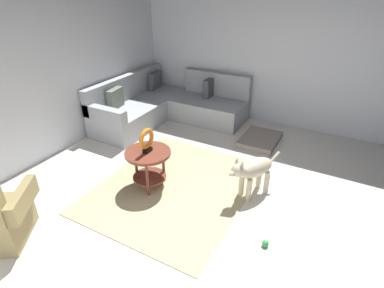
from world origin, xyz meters
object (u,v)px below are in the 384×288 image
Objects in this scene: side_table at (148,160)px; dog_bed_mat at (260,139)px; dog at (253,171)px; sectional_couch at (166,106)px; torus_sculpture at (147,140)px; dog_toy_ball at (265,243)px.

side_table is 0.75× the size of dog_bed_mat.
dog reaches higher than side_table.
sectional_couch reaches higher than torus_sculpture.
side_table is 0.29m from torus_sculpture.
side_table is 0.78× the size of dog.
torus_sculpture reaches higher than dog_bed_mat.
torus_sculpture is 0.41× the size of dog_bed_mat.
torus_sculpture is 0.42× the size of dog.
side_table is at bearing 154.59° from dog_bed_mat.
side_table reaches higher than dog_toy_ball.
sectional_couch is 2.26m from torus_sculpture.
dog_bed_mat reaches higher than dog_toy_ball.
torus_sculpture is at bearing -153.25° from sectional_couch.
dog_bed_mat is at bearing -90.36° from sectional_couch.
side_table is at bearing 48.74° from dog.
torus_sculpture reaches higher than dog.
dog_toy_ball is at bearing -130.17° from sectional_couch.
dog_bed_mat is 2.40m from dog_toy_ball.
sectional_couch is at bearing 26.75° from side_table.
side_table is (-1.98, -1.00, 0.12)m from sectional_couch.
dog_bed_mat is at bearing 18.74° from dog_toy_ball.
torus_sculpture is 2.28m from dog_bed_mat.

